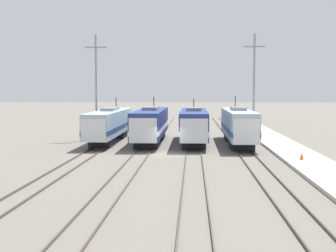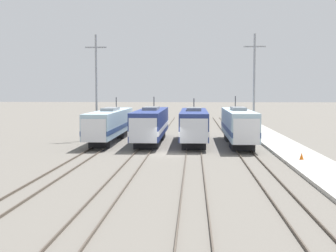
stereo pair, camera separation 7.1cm
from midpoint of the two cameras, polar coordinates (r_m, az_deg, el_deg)
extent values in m
plane|color=#666059|center=(44.83, 0.02, -3.45)|extent=(400.00, 400.00, 0.00)
cube|color=#4C4238|center=(45.99, -10.22, -3.23)|extent=(0.07, 120.00, 0.15)
cube|color=#4C4238|center=(45.68, -8.47, -3.25)|extent=(0.07, 120.00, 0.15)
cube|color=#4C4238|center=(45.10, -4.05, -3.31)|extent=(0.07, 120.00, 0.15)
cube|color=#4C4238|center=(44.95, -2.23, -3.33)|extent=(0.07, 120.00, 0.15)
cube|color=#4C4238|center=(44.76, 2.29, -3.37)|extent=(0.07, 120.00, 0.15)
cube|color=#4C4238|center=(44.76, 4.13, -3.37)|extent=(0.07, 120.00, 0.15)
cube|color=#4C4238|center=(44.96, 8.65, -3.38)|extent=(0.07, 120.00, 0.15)
cube|color=#4C4238|center=(45.12, 10.47, -3.37)|extent=(0.07, 120.00, 0.15)
cube|color=#232326|center=(51.70, -7.89, -1.92)|extent=(2.34, 4.22, 0.95)
cube|color=#232326|center=(61.08, -6.18, -0.94)|extent=(2.34, 4.22, 0.95)
cube|color=#9EBCCC|center=(56.23, -6.98, 0.49)|extent=(2.76, 19.17, 2.75)
cube|color=navy|center=(56.27, -6.98, -0.07)|extent=(2.80, 19.21, 0.49)
cube|color=silver|center=(47.82, -8.79, -0.46)|extent=(2.54, 2.16, 2.33)
cube|color=black|center=(46.81, -9.05, 0.07)|extent=(2.16, 0.08, 0.65)
cube|color=gray|center=(56.14, -7.00, 2.06)|extent=(1.52, 4.79, 0.35)
cylinder|color=#38383D|center=(60.28, -6.30, 2.78)|extent=(0.12, 0.12, 1.53)
cube|color=black|center=(50.22, -2.48, -2.06)|extent=(2.55, 3.92, 0.95)
cube|color=black|center=(59.04, -1.64, -1.10)|extent=(2.55, 3.92, 0.95)
cube|color=navy|center=(54.47, -2.03, 0.47)|extent=(3.00, 17.81, 2.89)
cube|color=silver|center=(54.51, -2.03, -0.14)|extent=(3.04, 17.85, 0.52)
cube|color=silver|center=(46.63, -2.90, -0.46)|extent=(2.76, 2.19, 2.46)
cube|color=black|center=(45.58, -3.04, 0.11)|extent=(2.35, 0.08, 0.69)
cube|color=slate|center=(54.38, -2.03, 2.17)|extent=(1.65, 4.45, 0.35)
cylinder|color=#38383D|center=(58.26, -1.69, 2.87)|extent=(0.12, 0.12, 1.47)
cube|color=black|center=(49.71, 3.21, -2.13)|extent=(2.53, 3.61, 0.95)
cube|color=black|center=(57.86, 3.20, -1.22)|extent=(2.53, 3.61, 0.95)
cube|color=navy|center=(53.62, 3.21, 0.38)|extent=(2.97, 16.40, 2.85)
cube|color=silver|center=(53.66, 3.21, -0.23)|extent=(3.01, 16.44, 0.51)
cube|color=silver|center=(46.44, 3.22, -0.50)|extent=(2.73, 2.16, 2.42)
cube|color=black|center=(45.39, 3.22, 0.06)|extent=(2.32, 0.08, 0.68)
cube|color=slate|center=(53.53, 3.22, 2.09)|extent=(1.63, 4.10, 0.35)
cylinder|color=#38383D|center=(57.12, 3.22, 2.72)|extent=(0.12, 0.12, 1.33)
cube|color=#232326|center=(49.14, 9.02, -2.26)|extent=(2.33, 3.75, 0.95)
cube|color=#232326|center=(57.57, 8.16, -1.28)|extent=(2.33, 3.75, 0.95)
cube|color=#9EBCCC|center=(53.18, 8.58, 0.35)|extent=(2.74, 17.04, 2.93)
cube|color=navy|center=(53.22, 8.57, -0.28)|extent=(2.78, 17.08, 0.53)
cube|color=silver|center=(45.76, 9.46, -0.58)|extent=(2.52, 2.24, 2.49)
cube|color=black|center=(44.69, 9.61, 0.00)|extent=(2.14, 0.08, 0.70)
cube|color=gray|center=(53.09, 8.60, 2.12)|extent=(1.51, 4.26, 0.35)
cylinder|color=#38383D|center=(56.80, 8.25, 2.85)|extent=(0.12, 0.12, 1.52)
cylinder|color=gray|center=(58.32, -8.70, 4.66)|extent=(0.26, 0.26, 12.89)
cube|color=gray|center=(58.55, -8.75, 9.45)|extent=(2.64, 0.16, 0.16)
cylinder|color=gray|center=(57.55, 10.49, 4.64)|extent=(0.26, 0.26, 12.89)
cube|color=gray|center=(57.79, 10.56, 9.50)|extent=(2.64, 0.16, 0.16)
cube|color=#A8A59E|center=(45.78, 15.35, -3.27)|extent=(4.00, 120.00, 0.27)
cone|color=orange|center=(41.06, 16.02, -3.55)|extent=(0.36, 0.36, 0.58)
camera|label=1|loc=(0.04, -89.96, 0.00)|focal=50.00mm
camera|label=2|loc=(0.04, 90.04, 0.00)|focal=50.00mm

